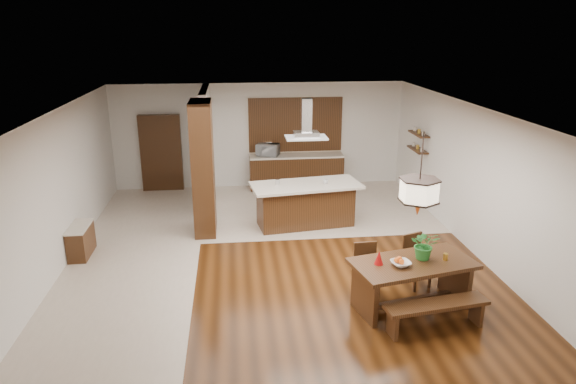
{
  "coord_description": "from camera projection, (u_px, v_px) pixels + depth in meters",
  "views": [
    {
      "loc": [
        -0.76,
        -9.54,
        4.39
      ],
      "look_at": [
        0.3,
        0.0,
        1.25
      ],
      "focal_mm": 32.0,
      "sensor_mm": 36.0,
      "label": 1
    }
  ],
  "objects": [
    {
      "name": "room_shell",
      "position": [
        272.0,
        152.0,
        9.82
      ],
      "size": [
        9.0,
        9.04,
        2.92
      ],
      "color": "#331909",
      "rests_on": "ground"
    },
    {
      "name": "tile_hallway",
      "position": [
        135.0,
        257.0,
        10.17
      ],
      "size": [
        2.5,
        9.0,
        0.01
      ],
      "primitive_type": "cube",
      "color": "beige",
      "rests_on": "ground"
    },
    {
      "name": "tile_kitchen",
      "position": [
        314.0,
        207.0,
        12.95
      ],
      "size": [
        5.5,
        4.0,
        0.01
      ],
      "primitive_type": "cube",
      "color": "beige",
      "rests_on": "ground"
    },
    {
      "name": "soffit_band",
      "position": [
        272.0,
        109.0,
        9.56
      ],
      "size": [
        8.0,
        9.0,
        0.02
      ],
      "primitive_type": "cube",
      "color": "#3A210E",
      "rests_on": "room_shell"
    },
    {
      "name": "partition_pier",
      "position": [
        203.0,
        169.0,
        11.0
      ],
      "size": [
        0.45,
        1.0,
        2.9
      ],
      "primitive_type": "cube",
      "color": "black",
      "rests_on": "ground"
    },
    {
      "name": "partition_stub",
      "position": [
        207.0,
        147.0,
        12.98
      ],
      "size": [
        0.18,
        2.4,
        2.9
      ],
      "primitive_type": "cube",
      "color": "silver",
      "rests_on": "ground"
    },
    {
      "name": "hallway_console",
      "position": [
        81.0,
        241.0,
        10.15
      ],
      "size": [
        0.37,
        0.88,
        0.63
      ],
      "primitive_type": "cube",
      "color": "black",
      "rests_on": "ground"
    },
    {
      "name": "hallway_doorway",
      "position": [
        161.0,
        153.0,
        14.01
      ],
      "size": [
        1.1,
        0.2,
        2.1
      ],
      "primitive_type": "cube",
      "color": "black",
      "rests_on": "ground"
    },
    {
      "name": "rear_counter",
      "position": [
        296.0,
        171.0,
        14.39
      ],
      "size": [
        2.6,
        0.62,
        0.95
      ],
      "color": "black",
      "rests_on": "ground"
    },
    {
      "name": "kitchen_window",
      "position": [
        295.0,
        125.0,
        14.23
      ],
      "size": [
        2.6,
        0.08,
        1.5
      ],
      "primitive_type": "cube",
      "color": "#A16130",
      "rests_on": "room_shell"
    },
    {
      "name": "shelf_lower",
      "position": [
        418.0,
        150.0,
        12.89
      ],
      "size": [
        0.26,
        0.9,
        0.04
      ],
      "primitive_type": "cube",
      "color": "black",
      "rests_on": "room_shell"
    },
    {
      "name": "shelf_upper",
      "position": [
        419.0,
        134.0,
        12.76
      ],
      "size": [
        0.26,
        0.9,
        0.04
      ],
      "primitive_type": "cube",
      "color": "black",
      "rests_on": "room_shell"
    },
    {
      "name": "dining_table",
      "position": [
        412.0,
        274.0,
        8.21
      ],
      "size": [
        2.1,
        1.37,
        0.81
      ],
      "rotation": [
        0.0,
        0.0,
        0.22
      ],
      "color": "black",
      "rests_on": "ground"
    },
    {
      "name": "dining_bench",
      "position": [
        436.0,
        316.0,
        7.69
      ],
      "size": [
        1.64,
        0.58,
        0.45
      ],
      "primitive_type": null,
      "rotation": [
        0.0,
        0.0,
        0.15
      ],
      "color": "black",
      "rests_on": "ground"
    },
    {
      "name": "dining_chair_left",
      "position": [
        368.0,
        271.0,
        8.64
      ],
      "size": [
        0.42,
        0.42,
        0.89
      ],
      "primitive_type": null,
      "rotation": [
        0.0,
        0.0,
        0.05
      ],
      "color": "black",
      "rests_on": "ground"
    },
    {
      "name": "dining_chair_right",
      "position": [
        417.0,
        262.0,
        8.93
      ],
      "size": [
        0.52,
        0.52,
        0.92
      ],
      "primitive_type": null,
      "rotation": [
        0.0,
        0.0,
        0.35
      ],
      "color": "black",
      "rests_on": "ground"
    },
    {
      "name": "pendant_lantern",
      "position": [
        420.0,
        175.0,
        7.69
      ],
      "size": [
        0.64,
        0.64,
        1.31
      ],
      "primitive_type": null,
      "color": "beige",
      "rests_on": "room_shell"
    },
    {
      "name": "foliage_plant",
      "position": [
        425.0,
        245.0,
        8.17
      ],
      "size": [
        0.53,
        0.49,
        0.49
      ],
      "primitive_type": "imported",
      "rotation": [
        0.0,
        0.0,
        -0.29
      ],
      "color": "#297B2E",
      "rests_on": "dining_table"
    },
    {
      "name": "fruit_bowl",
      "position": [
        401.0,
        264.0,
        8.0
      ],
      "size": [
        0.34,
        0.34,
        0.07
      ],
      "primitive_type": "imported",
      "rotation": [
        0.0,
        0.0,
        0.16
      ],
      "color": "beige",
      "rests_on": "dining_table"
    },
    {
      "name": "napkin_cone",
      "position": [
        379.0,
        258.0,
        8.02
      ],
      "size": [
        0.18,
        0.18,
        0.22
      ],
      "primitive_type": "cone",
      "rotation": [
        0.0,
        0.0,
        0.37
      ],
      "color": "#AC0C0C",
      "rests_on": "dining_table"
    },
    {
      "name": "gold_ornament",
      "position": [
        445.0,
        257.0,
        8.19
      ],
      "size": [
        0.1,
        0.1,
        0.11
      ],
      "primitive_type": "cylinder",
      "rotation": [
        0.0,
        0.0,
        -0.42
      ],
      "color": "gold",
      "rests_on": "dining_table"
    },
    {
      "name": "kitchen_island",
      "position": [
        305.0,
        204.0,
        11.63
      ],
      "size": [
        2.55,
        1.39,
        1.0
      ],
      "rotation": [
        0.0,
        0.0,
        0.14
      ],
      "color": "black",
      "rests_on": "ground"
    },
    {
      "name": "range_hood",
      "position": [
        306.0,
        119.0,
        11.03
      ],
      "size": [
        0.9,
        0.55,
        0.87
      ],
      "primitive_type": null,
      "color": "silver",
      "rests_on": "room_shell"
    },
    {
      "name": "island_cup",
      "position": [
        325.0,
        182.0,
        11.45
      ],
      "size": [
        0.14,
        0.14,
        0.09
      ],
      "primitive_type": "imported",
      "rotation": [
        0.0,
        0.0,
        0.35
      ],
      "color": "silver",
      "rests_on": "kitchen_island"
    },
    {
      "name": "microwave",
      "position": [
        268.0,
        150.0,
        14.08
      ],
      "size": [
        0.7,
        0.59,
        0.33
      ],
      "primitive_type": "imported",
      "rotation": [
        0.0,
        0.0,
        -0.37
      ],
      "color": "#BABDC1",
      "rests_on": "rear_counter"
    }
  ]
}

